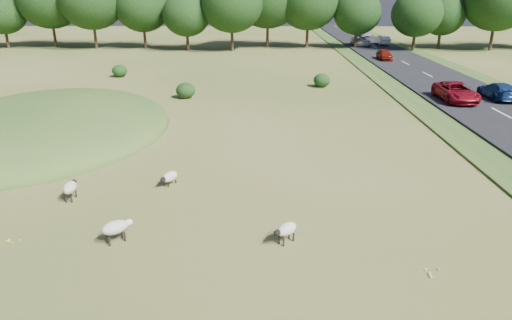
{
  "coord_description": "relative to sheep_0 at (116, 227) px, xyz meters",
  "views": [
    {
      "loc": [
        2.22,
        -16.85,
        8.89
      ],
      "look_at": [
        2.0,
        4.0,
        1.0
      ],
      "focal_mm": 32.0,
      "sensor_mm": 36.0,
      "label": 1
    }
  ],
  "objects": [
    {
      "name": "sheep_4",
      "position": [
        6.28,
        0.0,
        -0.05
      ],
      "size": [
        1.04,
        1.02,
        0.8
      ],
      "rotation": [
        0.0,
        0.0,
        3.9
      ],
      "color": "beige",
      "rests_on": "ground"
    },
    {
      "name": "sheep_0",
      "position": [
        0.0,
        0.0,
        0.0
      ],
      "size": [
        1.19,
        1.03,
        0.87
      ],
      "rotation": [
        0.0,
        0.0,
        0.65
      ],
      "color": "beige",
      "rests_on": "ground"
    },
    {
      "name": "car_3",
      "position": [
        21.21,
        60.08,
        0.36
      ],
      "size": [
        2.39,
        5.17,
        1.44
      ],
      "primitive_type": "imported",
      "color": "silver",
      "rests_on": "road"
    },
    {
      "name": "ground",
      "position": [
        3.11,
        22.06,
        -0.61
      ],
      "size": [
        160.0,
        160.0,
        0.0
      ],
      "primitive_type": "plane",
      "color": "#41591C",
      "rests_on": "ground"
    },
    {
      "name": "mound",
      "position": [
        -8.89,
        14.06,
        -0.61
      ],
      "size": [
        16.0,
        20.0,
        4.0
      ],
      "primitive_type": "ellipsoid",
      "color": "#33561E",
      "rests_on": "ground"
    },
    {
      "name": "car_6",
      "position": [
        25.01,
        74.91,
        0.33
      ],
      "size": [
        1.93,
        4.74,
        1.38
      ],
      "primitive_type": "imported",
      "rotation": [
        0.0,
        0.0,
        3.14
      ],
      "color": "silver",
      "rests_on": "road"
    },
    {
      "name": "treeline",
      "position": [
        2.06,
        57.49,
        5.96
      ],
      "size": [
        96.28,
        14.66,
        11.7
      ],
      "color": "black",
      "rests_on": "ground"
    },
    {
      "name": "car_1",
      "position": [
        25.01,
        61.21,
        0.38
      ],
      "size": [
        1.57,
        4.49,
        1.48
      ],
      "primitive_type": "imported",
      "rotation": [
        0.0,
        0.0,
        3.14
      ],
      "color": "silver",
      "rests_on": "road"
    },
    {
      "name": "road",
      "position": [
        23.11,
        32.06,
        -0.48
      ],
      "size": [
        8.0,
        150.0,
        0.25
      ],
      "primitive_type": "cube",
      "color": "black",
      "rests_on": "ground"
    },
    {
      "name": "car_2",
      "position": [
        21.21,
        44.82,
        0.29
      ],
      "size": [
        1.52,
        3.78,
        1.29
      ],
      "primitive_type": "imported",
      "color": "maroon",
      "rests_on": "road"
    },
    {
      "name": "car_4",
      "position": [
        21.21,
        21.98,
        0.37
      ],
      "size": [
        2.42,
        5.24,
        1.46
      ],
      "primitive_type": "imported",
      "color": "maroon",
      "rests_on": "road"
    },
    {
      "name": "car_7",
      "position": [
        25.01,
        22.76,
        0.31
      ],
      "size": [
        1.87,
        4.59,
        1.33
      ],
      "primitive_type": "imported",
      "rotation": [
        0.0,
        0.0,
        3.14
      ],
      "color": "navy",
      "rests_on": "road"
    },
    {
      "name": "sheep_2",
      "position": [
        0.97,
        5.27,
        -0.19
      ],
      "size": [
        0.89,
        1.19,
        0.67
      ],
      "rotation": [
        0.0,
        0.0,
        4.23
      ],
      "color": "beige",
      "rests_on": "ground"
    },
    {
      "name": "shrubs",
      "position": [
        0.07,
        28.4,
        0.04
      ],
      "size": [
        22.38,
        11.48,
        1.34
      ],
      "color": "black",
      "rests_on": "ground"
    },
    {
      "name": "sheep_3",
      "position": [
        -3.13,
        3.61,
        -0.01
      ],
      "size": [
        0.55,
        1.18,
        0.85
      ],
      "rotation": [
        0.0,
        0.0,
        1.61
      ],
      "color": "beige",
      "rests_on": "ground"
    }
  ]
}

